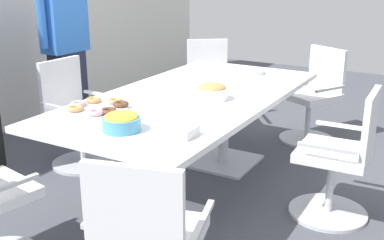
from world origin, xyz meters
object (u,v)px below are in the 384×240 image
object	(u,v)px
conference_table	(192,111)
snack_bowl_cookies	(212,91)
office_chair_3	(313,100)
office_chair_5	(76,119)
donut_platter	(98,107)
plate_stack	(251,71)
office_chair_4	(209,88)
napkin_pile	(182,131)
office_chair_2	(341,162)
snack_bowl_chips_yellow	(121,121)
person_standing_1	(66,42)

from	to	relation	value
conference_table	snack_bowl_cookies	world-z (taller)	snack_bowl_cookies
office_chair_3	office_chair_5	size ratio (longest dim) A/B	1.00
donut_platter	plate_stack	size ratio (longest dim) A/B	1.68
office_chair_3	office_chair_4	size ratio (longest dim) A/B	1.00
snack_bowl_cookies	napkin_pile	world-z (taller)	snack_bowl_cookies
office_chair_2	snack_bowl_chips_yellow	size ratio (longest dim) A/B	4.02
person_standing_1	donut_platter	xyz separation A→B (m)	(-1.04, -1.29, -0.19)
office_chair_4	person_standing_1	bearing A→B (deg)	8.42
donut_platter	napkin_pile	world-z (taller)	napkin_pile
office_chair_5	snack_bowl_cookies	world-z (taller)	office_chair_5
office_chair_5	napkin_pile	xyz separation A→B (m)	(-0.72, -1.50, 0.37)
office_chair_5	snack_bowl_chips_yellow	bearing A→B (deg)	58.33
office_chair_2	person_standing_1	distance (m)	2.80
snack_bowl_chips_yellow	snack_bowl_cookies	size ratio (longest dim) A/B	0.99
person_standing_1	plate_stack	world-z (taller)	person_standing_1
office_chair_2	plate_stack	distance (m)	1.33
snack_bowl_cookies	napkin_pile	xyz separation A→B (m)	(-0.77, -0.21, -0.03)
person_standing_1	office_chair_3	bearing A→B (deg)	119.46
office_chair_2	snack_bowl_cookies	size ratio (longest dim) A/B	3.97
office_chair_5	office_chair_2	bearing A→B (deg)	98.42
office_chair_4	snack_bowl_cookies	xyz separation A→B (m)	(-1.47, -0.80, 0.40)
person_standing_1	snack_bowl_chips_yellow	bearing A→B (deg)	53.88
office_chair_2	person_standing_1	world-z (taller)	person_standing_1
person_standing_1	donut_platter	size ratio (longest dim) A/B	4.56
office_chair_5	snack_bowl_chips_yellow	world-z (taller)	office_chair_5
office_chair_2	snack_bowl_cookies	bearing A→B (deg)	96.41
snack_bowl_cookies	donut_platter	distance (m)	0.81
office_chair_5	snack_bowl_chips_yellow	distance (m)	1.47
snack_bowl_cookies	plate_stack	distance (m)	0.93
office_chair_5	napkin_pile	world-z (taller)	office_chair_5
office_chair_5	napkin_pile	distance (m)	1.71
office_chair_3	office_chair_5	xyz separation A→B (m)	(-1.61, 1.60, 0.00)
office_chair_5	donut_platter	size ratio (longest dim) A/B	2.28
donut_platter	office_chair_5	bearing A→B (deg)	53.41
office_chair_3	office_chair_5	distance (m)	2.27
person_standing_1	snack_bowl_cookies	distance (m)	1.88
snack_bowl_chips_yellow	office_chair_3	bearing A→B (deg)	-10.50
office_chair_3	plate_stack	world-z (taller)	office_chair_3
conference_table	person_standing_1	bearing A→B (deg)	76.42
office_chair_4	plate_stack	xyz separation A→B (m)	(-0.55, -0.70, 0.37)
plate_stack	napkin_pile	distance (m)	1.72
conference_table	person_standing_1	xyz separation A→B (m)	(0.39, 1.63, 0.33)
office_chair_3	person_standing_1	xyz separation A→B (m)	(-1.13, 2.13, 0.55)
office_chair_3	napkin_pile	world-z (taller)	office_chair_3
conference_table	office_chair_4	bearing A→B (deg)	23.10
donut_platter	plate_stack	distance (m)	1.59
office_chair_5	napkin_pile	bearing A→B (deg)	68.02
snack_bowl_chips_yellow	donut_platter	bearing A→B (deg)	57.21
conference_table	snack_bowl_cookies	distance (m)	0.27
office_chair_5	donut_platter	xyz separation A→B (m)	(-0.56, -0.76, 0.36)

